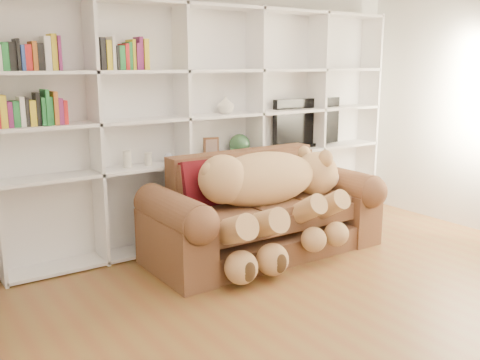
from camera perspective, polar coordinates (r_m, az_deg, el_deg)
floor at (r=4.19m, az=15.59°, el=-13.99°), size 5.00×5.00×0.00m
wall_left at (r=2.45m, az=-23.41°, el=0.08°), size 0.02×5.00×2.70m
wall_back at (r=5.70m, az=-3.23°, el=7.56°), size 5.00×0.02×2.70m
bookshelf at (r=5.46m, az=-4.64°, el=6.86°), size 4.43×0.35×2.40m
sofa at (r=5.23m, az=2.39°, el=-3.88°), size 2.30×0.99×0.97m
teddy_bear at (r=4.97m, az=3.21°, el=-1.11°), size 1.71×0.94×0.99m
throw_pillow at (r=4.97m, az=-3.84°, el=-0.50°), size 0.47×0.27×0.48m
gift_box at (r=5.80m, az=9.51°, el=-4.93°), size 0.34×0.33×0.24m
tv at (r=6.33m, az=7.15°, el=6.06°), size 0.95×0.18×0.56m
picture_frame at (r=5.52m, az=-3.11°, el=3.51°), size 0.17×0.07×0.21m
green_vase at (r=5.71m, az=-0.05°, el=3.82°), size 0.22×0.22×0.22m
figurine_tall at (r=5.12m, az=-11.94°, el=2.18°), size 0.10×0.10×0.16m
figurine_short at (r=5.20m, az=-9.76°, el=2.23°), size 0.08×0.08×0.12m
snow_globe at (r=5.30m, az=-7.62°, el=2.37°), size 0.09×0.09×0.09m
shelf_vase at (r=5.57m, az=-1.55°, el=8.04°), size 0.21×0.21×0.18m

